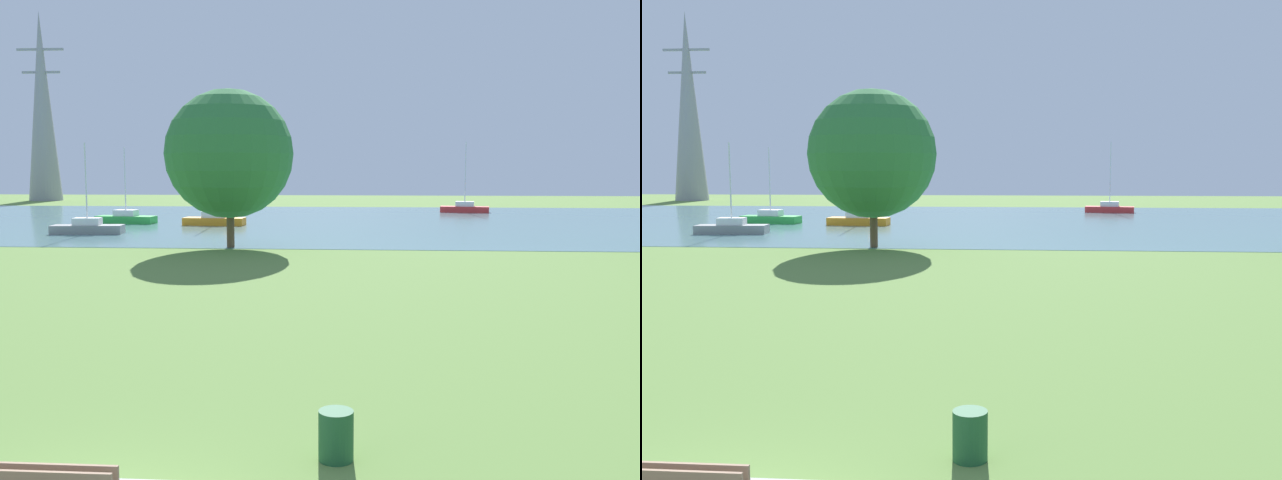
{
  "view_description": "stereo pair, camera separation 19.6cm",
  "coord_description": "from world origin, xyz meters",
  "views": [
    {
      "loc": [
        3.91,
        -7.67,
        4.63
      ],
      "look_at": [
        1.93,
        20.91,
        1.53
      ],
      "focal_mm": 38.22,
      "sensor_mm": 36.0,
      "label": 1
    },
    {
      "loc": [
        4.11,
        -7.65,
        4.63
      ],
      "look_at": [
        1.93,
        20.91,
        1.53
      ],
      "focal_mm": 38.22,
      "sensor_mm": 36.0,
      "label": 2
    }
  ],
  "objects": [
    {
      "name": "sailboat_gray",
      "position": [
        -15.29,
        37.74,
        0.45
      ],
      "size": [
        4.93,
        2.0,
        6.22
      ],
      "color": "gray",
      "rests_on": "water_surface"
    },
    {
      "name": "litter_bin",
      "position": [
        3.45,
        2.68,
        0.4
      ],
      "size": [
        0.56,
        0.56,
        0.8
      ],
      "primitive_type": "cylinder",
      "color": "#1E512D",
      "rests_on": "ground"
    },
    {
      "name": "sailboat_orange",
      "position": [
        -8.11,
        45.12,
        0.46
      ],
      "size": [
        4.88,
        1.76,
        6.97
      ],
      "color": "orange",
      "rests_on": "water_surface"
    },
    {
      "name": "ground_plane",
      "position": [
        0.0,
        22.0,
        0.0
      ],
      "size": [
        160.0,
        160.0,
        0.0
      ],
      "primitive_type": "plane",
      "color": "olive"
    },
    {
      "name": "sailboat_green",
      "position": [
        -15.69,
        46.4,
        0.45
      ],
      "size": [
        4.94,
        2.04,
        6.15
      ],
      "color": "green",
      "rests_on": "water_surface"
    },
    {
      "name": "electricity_pylon",
      "position": [
        -39.98,
        82.77,
        12.65
      ],
      "size": [
        6.4,
        4.4,
        25.28
      ],
      "color": "gray",
      "rests_on": "ground"
    },
    {
      "name": "water_surface",
      "position": [
        0.0,
        50.0,
        0.01
      ],
      "size": [
        140.0,
        40.0,
        0.02
      ],
      "primitive_type": "cube",
      "color": "slate",
      "rests_on": "ground"
    },
    {
      "name": "tree_mid_shore",
      "position": [
        -3.88,
        30.65,
        5.34
      ],
      "size": [
        7.29,
        7.29,
        8.99
      ],
      "color": "brown",
      "rests_on": "ground"
    },
    {
      "name": "sailboat_red",
      "position": [
        13.73,
        61.73,
        0.46
      ],
      "size": [
        4.99,
        2.33,
        7.07
      ],
      "color": "red",
      "rests_on": "water_surface"
    }
  ]
}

